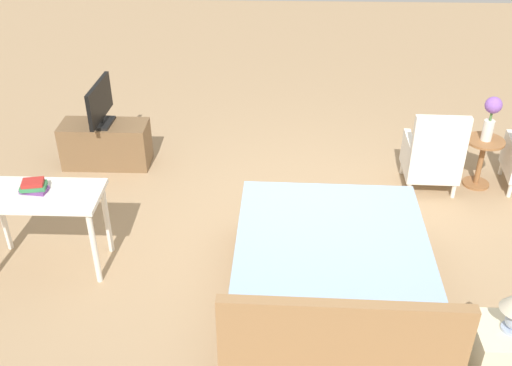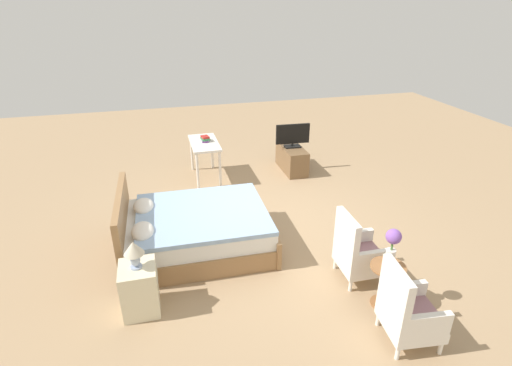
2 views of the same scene
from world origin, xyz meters
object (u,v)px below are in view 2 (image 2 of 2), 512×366
Objects in this scene: vanity_desk at (205,147)px; book_stack at (205,139)px; nightstand at (140,289)px; armchair_by_window_right at (357,253)px; table_lamp at (134,251)px; bed at (194,230)px; armchair_by_window_left at (407,312)px; tv_stand at (292,158)px; side_table at (386,281)px; flower_vase at (392,244)px; tv_flatscreen at (293,135)px.

book_stack reaches higher than vanity_desk.
book_stack reaches higher than nightstand.
armchair_by_window_right is 2.79× the size of table_lamp.
vanity_desk is (2.42, -0.51, 0.34)m from bed.
armchair_by_window_left is 4.62m from tv_stand.
armchair_by_window_right is 3.86m from vanity_desk.
book_stack is (3.63, 1.37, 0.42)m from armchair_by_window_right.
tv_stand is (4.60, -0.38, -0.12)m from armchair_by_window_left.
book_stack is at bearing -12.37° from bed.
side_table is 4.44m from book_stack.
armchair_by_window_left reaches higher than tv_stand.
bed is 2.24× the size of armchair_by_window_right.
vanity_desk is at bearing 88.16° from tv_stand.
armchair_by_window_left is 1.06m from armchair_by_window_right.
vanity_desk is at bearing -19.63° from table_lamp.
flower_vase reaches higher than bed.
armchair_by_window_right is 2.68m from table_lamp.
table_lamp is 3.76m from book_stack.
bed is 1.98× the size of vanity_desk.
bed reaches higher than vanity_desk.
side_table is 1.14× the size of flower_vase.
armchair_by_window_left is 0.88× the size of vanity_desk.
tv_flatscreen reaches higher than armchair_by_window_left.
bed is 2.63m from side_table.
book_stack is (4.69, 1.37, 0.42)m from armchair_by_window_left.
tv_flatscreen is (4.60, -0.38, 0.37)m from armchair_by_window_left.
tv_flatscreen is 1.75m from book_stack.
armchair_by_window_right is at bearing 8.84° from flower_vase.
armchair_by_window_left is 1.00× the size of armchair_by_window_right.
nightstand is 0.86× the size of tv_flatscreen.
table_lamp is at bearing 138.69° from tv_stand.
tv_flatscreen reaches higher than bed.
side_table is 0.92× the size of nightstand.
side_table reaches higher than tv_stand.
bed is at bearing 49.26° from flower_vase.
side_table is 4.09m from tv_stand.
book_stack is at bearing 86.96° from tv_stand.
bed is 4.31× the size of flower_vase.
armchair_by_window_left is 0.54m from side_table.
nightstand is 0.57× the size of vanity_desk.
side_table is at bearing -8.94° from armchair_by_window_left.
table_lamp is (0.63, 2.73, 0.46)m from side_table.
armchair_by_window_left is 4.91m from book_stack.
flower_vase is (0.53, -0.08, 0.46)m from armchair_by_window_left.
side_table is at bearing -171.16° from armchair_by_window_right.
flower_vase reaches higher than armchair_by_window_right.
bed is at bearing 49.26° from side_table.
flower_vase is at bearing -160.78° from book_stack.
bed reaches higher than table_lamp.
nightstand is 0.62× the size of tv_stand.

